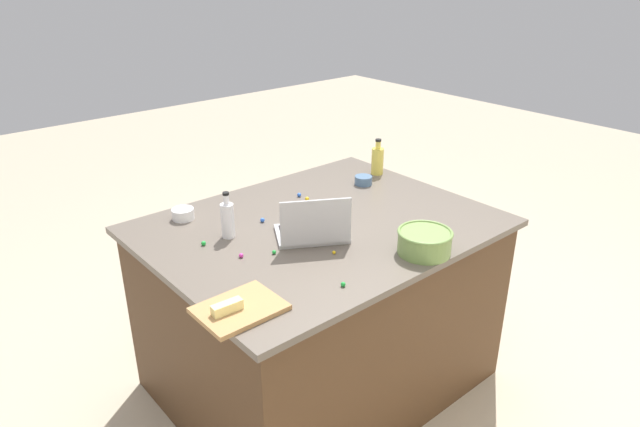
# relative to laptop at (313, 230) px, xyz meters

# --- Properties ---
(ground_plane) EXTENTS (12.00, 12.00, 0.00)m
(ground_plane) POSITION_rel_laptop_xyz_m (-0.13, -0.10, -0.95)
(ground_plane) COLOR #B7A88E
(island_counter) EXTENTS (1.55, 1.21, 0.90)m
(island_counter) POSITION_rel_laptop_xyz_m (-0.13, -0.10, -0.50)
(island_counter) COLOR #4C331E
(island_counter) RESTS_ON ground
(laptop) EXTENTS (0.38, 0.35, 0.22)m
(laptop) POSITION_rel_laptop_xyz_m (0.00, 0.00, 0.00)
(laptop) COLOR #B7B7BC
(laptop) RESTS_ON island_counter
(mixing_bowl_large) EXTENTS (0.23, 0.23, 0.10)m
(mixing_bowl_large) POSITION_rel_laptop_xyz_m (-0.27, 0.39, 0.01)
(mixing_bowl_large) COLOR #72934C
(mixing_bowl_large) RESTS_ON island_counter
(bottle_oil) EXTENTS (0.07, 0.07, 0.20)m
(bottle_oil) POSITION_rel_laptop_xyz_m (-0.81, -0.40, 0.03)
(bottle_oil) COLOR #DBC64C
(bottle_oil) RESTS_ON island_counter
(bottle_vinegar) EXTENTS (0.06, 0.06, 0.21)m
(bottle_vinegar) POSITION_rel_laptop_xyz_m (0.27, -0.26, 0.04)
(bottle_vinegar) COLOR white
(bottle_vinegar) RESTS_ON island_counter
(cutting_board) EXTENTS (0.29, 0.22, 0.02)m
(cutting_board) POSITION_rel_laptop_xyz_m (0.55, 0.26, -0.04)
(cutting_board) COLOR #AD7F4C
(cutting_board) RESTS_ON island_counter
(butter_stick_left) EXTENTS (0.11, 0.04, 0.04)m
(butter_stick_left) POSITION_rel_laptop_xyz_m (0.60, 0.26, -0.01)
(butter_stick_left) COLOR #F4E58C
(butter_stick_left) RESTS_ON cutting_board
(ramekin_small) EXTENTS (0.09, 0.09, 0.05)m
(ramekin_small) POSITION_rel_laptop_xyz_m (-0.63, -0.33, -0.02)
(ramekin_small) COLOR slate
(ramekin_small) RESTS_ON island_counter
(ramekin_medium) EXTENTS (0.09, 0.09, 0.04)m
(ramekin_medium) POSITION_rel_laptop_xyz_m (-0.27, -0.18, -0.02)
(ramekin_medium) COLOR beige
(ramekin_medium) RESTS_ON island_counter
(ramekin_wide) EXTENTS (0.10, 0.10, 0.05)m
(ramekin_wide) POSITION_rel_laptop_xyz_m (0.33, -0.56, -0.02)
(ramekin_wide) COLOR white
(ramekin_wide) RESTS_ON island_counter
(candy_0) EXTENTS (0.02, 0.02, 0.02)m
(candy_0) POSITION_rel_laptop_xyz_m (0.16, 0.37, -0.04)
(candy_0) COLOR green
(candy_0) RESTS_ON island_counter
(candy_1) EXTENTS (0.02, 0.02, 0.02)m
(candy_1) POSITION_rel_laptop_xyz_m (0.06, -0.29, -0.04)
(candy_1) COLOR blue
(candy_1) RESTS_ON island_counter
(candy_2) EXTENTS (0.01, 0.01, 0.01)m
(candy_2) POSITION_rel_laptop_xyz_m (0.02, 0.16, -0.04)
(candy_2) COLOR yellow
(candy_2) RESTS_ON island_counter
(candy_3) EXTENTS (0.02, 0.02, 0.02)m
(candy_3) POSITION_rel_laptop_xyz_m (0.21, -0.00, -0.04)
(candy_3) COLOR green
(candy_3) RESTS_ON island_counter
(candy_4) EXTENTS (0.02, 0.02, 0.02)m
(candy_4) POSITION_rel_laptop_xyz_m (0.39, -0.26, -0.04)
(candy_4) COLOR green
(candy_4) RESTS_ON island_counter
(candy_5) EXTENTS (0.02, 0.02, 0.02)m
(candy_5) POSITION_rel_laptop_xyz_m (-0.26, -0.42, -0.04)
(candy_5) COLOR blue
(candy_5) RESTS_ON island_counter
(candy_6) EXTENTS (0.02, 0.02, 0.02)m
(candy_6) POSITION_rel_laptop_xyz_m (-0.37, -0.16, -0.04)
(candy_6) COLOR green
(candy_6) RESTS_ON island_counter
(candy_7) EXTENTS (0.02, 0.02, 0.02)m
(candy_7) POSITION_rel_laptop_xyz_m (-0.25, -0.35, -0.04)
(candy_7) COLOR yellow
(candy_7) RESTS_ON island_counter
(candy_8) EXTENTS (0.02, 0.02, 0.02)m
(candy_8) POSITION_rel_laptop_xyz_m (0.33, -0.06, -0.04)
(candy_8) COLOR #CC3399
(candy_8) RESTS_ON island_counter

